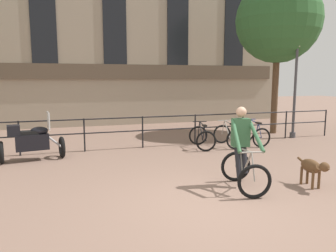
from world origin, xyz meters
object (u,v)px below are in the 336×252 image
cyclist_with_bike (243,152)px  parked_bicycle_mid_left (229,136)px  dog (313,167)px  parked_motorcycle (32,141)px  parked_bicycle_mid_right (254,134)px  parked_bicycle_near_lamp (202,137)px  street_lamp (295,83)px

cyclist_with_bike → parked_bicycle_mid_left: 4.27m
dog → cyclist_with_bike: bearing=161.8°
parked_motorcycle → parked_bicycle_mid_right: (7.16, 0.09, -0.20)m
cyclist_with_bike → parked_bicycle_mid_left: size_ratio=1.50×
dog → parked_bicycle_mid_right: size_ratio=0.82×
parked_bicycle_near_lamp → parked_bicycle_mid_left: bearing=-170.8°
parked_bicycle_mid_left → dog: bearing=87.8°
parked_bicycle_near_lamp → street_lamp: size_ratio=0.33×
parked_bicycle_mid_right → cyclist_with_bike: bearing=58.2°
cyclist_with_bike → parked_motorcycle: cyclist_with_bike is taller
cyclist_with_bike → parked_bicycle_near_lamp: bearing=89.4°
parked_bicycle_mid_left → parked_bicycle_near_lamp: bearing=2.3°
parked_bicycle_near_lamp → parked_bicycle_mid_left: (0.98, -0.00, 0.00)m
dog → parked_bicycle_near_lamp: bearing=98.8°
parked_bicycle_mid_left → parked_bicycle_mid_right: 0.98m
parked_bicycle_mid_right → street_lamp: size_ratio=0.31×
cyclist_with_bike → parked_bicycle_mid_right: cyclist_with_bike is taller
parked_bicycle_near_lamp → parked_bicycle_mid_left: size_ratio=1.06×
dog → parked_bicycle_near_lamp: 4.40m
cyclist_with_bike → parked_bicycle_mid_left: cyclist_with_bike is taller
dog → parked_bicycle_mid_left: (0.34, 4.35, -0.08)m
parked_bicycle_near_lamp → parked_bicycle_mid_right: 1.96m
cyclist_with_bike → parked_motorcycle: (-4.43, 3.79, -0.20)m
cyclist_with_bike → parked_bicycle_mid_right: 4.75m
parked_motorcycle → parked_bicycle_mid_right: parked_motorcycle is taller
cyclist_with_bike → street_lamp: street_lamp is taller
parked_bicycle_near_lamp → parked_bicycle_mid_left: same height
dog → parked_bicycle_mid_left: 4.36m
parked_bicycle_near_lamp → street_lamp: bearing=-161.0°
parked_bicycle_mid_left → cyclist_with_bike: bearing=68.0°
parked_motorcycle → parked_bicycle_mid_right: 7.16m
parked_bicycle_mid_right → parked_bicycle_near_lamp: bearing=3.4°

